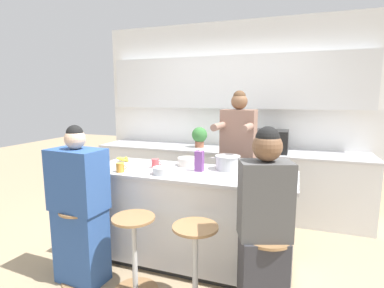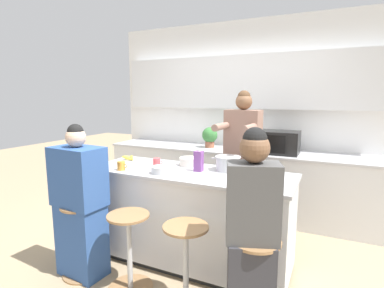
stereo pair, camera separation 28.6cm
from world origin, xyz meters
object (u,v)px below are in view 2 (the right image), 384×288
(juice_carton, at_px, (199,161))
(microwave, at_px, (278,142))
(kitchen_island, at_px, (189,217))
(bar_stool_leftmost, at_px, (83,238))
(coffee_cup_far, at_px, (157,163))
(bar_stool_center_left, at_px, (129,251))
(bar_stool_center_right, at_px, (186,265))
(coffee_cup_near, at_px, (121,166))
(potted_plant, at_px, (210,136))
(person_cooking, at_px, (242,169))
(banana_bunch, at_px, (129,158))
(cooking_pot, at_px, (228,163))
(bar_stool_rightmost, at_px, (254,282))
(fruit_bowl, at_px, (161,170))
(person_seated_near, at_px, (252,240))
(person_wrapped_blanket, at_px, (80,206))

(juice_carton, distance_m, microwave, 1.50)
(juice_carton, bearing_deg, kitchen_island, -156.42)
(bar_stool_leftmost, xyz_separation_m, coffee_cup_far, (0.42, 0.62, 0.62))
(bar_stool_center_left, bearing_deg, bar_stool_center_right, 0.92)
(coffee_cup_near, distance_m, coffee_cup_far, 0.35)
(kitchen_island, height_order, microwave, microwave)
(coffee_cup_far, bearing_deg, potted_plant, 90.84)
(person_cooking, bearing_deg, banana_bunch, -155.68)
(cooking_pot, relative_size, potted_plant, 1.13)
(potted_plant, bearing_deg, bar_stool_center_left, -86.50)
(coffee_cup_near, bearing_deg, banana_bunch, 118.52)
(person_cooking, bearing_deg, bar_stool_rightmost, -67.25)
(juice_carton, distance_m, potted_plant, 1.53)
(fruit_bowl, xyz_separation_m, coffee_cup_near, (-0.41, -0.06, 0.01))
(bar_stool_rightmost, distance_m, person_seated_near, 0.32)
(bar_stool_leftmost, relative_size, fruit_bowl, 3.65)
(bar_stool_center_left, height_order, coffee_cup_near, coffee_cup_near)
(fruit_bowl, bearing_deg, potted_plant, 96.65)
(bar_stool_center_right, relative_size, coffee_cup_near, 6.16)
(bar_stool_center_right, xyz_separation_m, bar_stool_rightmost, (0.52, 0.01, 0.00))
(bar_stool_leftmost, height_order, potted_plant, potted_plant)
(bar_stool_center_left, distance_m, microwave, 2.32)
(person_cooking, bearing_deg, person_seated_near, -68.48)
(person_seated_near, bearing_deg, bar_stool_center_left, 160.12)
(kitchen_island, height_order, person_seated_near, person_seated_near)
(microwave, bearing_deg, person_cooking, -106.75)
(person_wrapped_blanket, bearing_deg, bar_stool_rightmost, 5.73)
(person_wrapped_blanket, bearing_deg, banana_bunch, 97.60)
(banana_bunch, bearing_deg, bar_stool_leftmost, -87.07)
(juice_carton, bearing_deg, bar_stool_rightmost, -41.52)
(fruit_bowl, distance_m, juice_carton, 0.36)
(juice_carton, bearing_deg, bar_stool_leftmost, -143.73)
(microwave, xyz_separation_m, potted_plant, (-0.97, 0.04, 0.02))
(person_seated_near, bearing_deg, banana_bunch, 134.44)
(fruit_bowl, distance_m, potted_plant, 1.69)
(person_wrapped_blanket, bearing_deg, potted_plant, 84.15)
(fruit_bowl, relative_size, coffee_cup_near, 1.69)
(cooking_pot, distance_m, fruit_bowl, 0.64)
(kitchen_island, distance_m, potted_plant, 1.65)
(person_cooking, distance_m, banana_bunch, 1.26)
(juice_carton, bearing_deg, person_cooking, 66.94)
(coffee_cup_near, bearing_deg, coffee_cup_far, 48.44)
(cooking_pot, height_order, fruit_bowl, cooking_pot)
(person_seated_near, height_order, fruit_bowl, person_seated_near)
(bar_stool_leftmost, bearing_deg, bar_stool_center_right, 0.48)
(fruit_bowl, bearing_deg, cooking_pot, 34.90)
(kitchen_island, distance_m, bar_stool_leftmost, 1.00)
(coffee_cup_far, height_order, microwave, microwave)
(coffee_cup_far, bearing_deg, bar_stool_center_left, -80.26)
(person_seated_near, distance_m, cooking_pot, 0.96)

